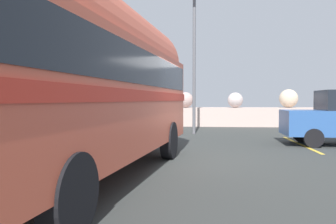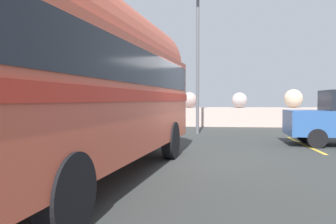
{
  "view_description": "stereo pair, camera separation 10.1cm",
  "coord_description": "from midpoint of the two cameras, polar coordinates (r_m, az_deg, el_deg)",
  "views": [
    {
      "loc": [
        0.67,
        -8.57,
        1.55
      ],
      "look_at": [
        0.09,
        -2.56,
        1.34
      ],
      "focal_mm": 36.42,
      "sensor_mm": 36.0,
      "label": 1
    },
    {
      "loc": [
        0.77,
        -8.56,
        1.55
      ],
      "look_at": [
        0.09,
        -2.56,
        1.34
      ],
      "focal_mm": 36.42,
      "sensor_mm": 36.0,
      "label": 2
    }
  ],
  "objects": [
    {
      "name": "vintage_coach",
      "position": [
        6.76,
        -14.31,
        6.19
      ],
      "size": [
        3.46,
        8.82,
        3.7
      ],
      "rotation": [
        0.0,
        0.0,
        -0.12
      ],
      "color": "black",
      "rests_on": "ground"
    },
    {
      "name": "lamp_post",
      "position": [
        15.45,
        4.2,
        10.36
      ],
      "size": [
        0.44,
        1.04,
        6.76
      ],
      "color": "#5B5B60",
      "rests_on": "ground"
    },
    {
      "name": "breakwater",
      "position": [
        20.4,
        3.62,
        -0.32
      ],
      "size": [
        31.36,
        1.84,
        2.29
      ],
      "color": "#C0A79C",
      "rests_on": "ground"
    },
    {
      "name": "ground",
      "position": [
        8.73,
        0.69,
        -8.14
      ],
      "size": [
        32.0,
        26.0,
        0.02
      ],
      "color": "#323533"
    }
  ]
}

